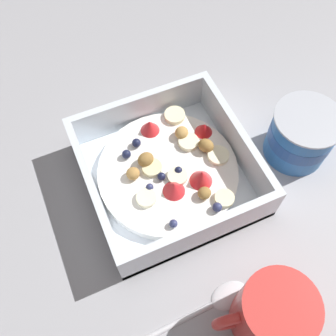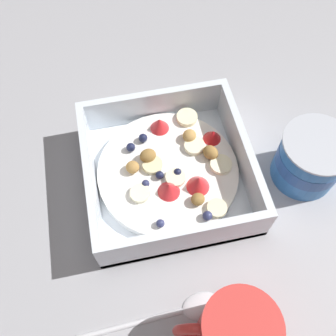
# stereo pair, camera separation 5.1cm
# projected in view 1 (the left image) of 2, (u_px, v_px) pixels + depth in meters

# --- Properties ---
(ground_plane) EXTENTS (2.40, 2.40, 0.00)m
(ground_plane) POSITION_uv_depth(u_px,v_px,m) (157.00, 176.00, 0.54)
(ground_plane) COLOR #9E9EA3
(fruit_bowl) EXTENTS (0.22, 0.22, 0.06)m
(fruit_bowl) POSITION_uv_depth(u_px,v_px,m) (169.00, 171.00, 0.52)
(fruit_bowl) COLOR white
(fruit_bowl) RESTS_ON ground
(spoon) EXTENTS (0.03, 0.17, 0.01)m
(spoon) POSITION_uv_depth(u_px,v_px,m) (210.00, 305.00, 0.45)
(spoon) COLOR silver
(spoon) RESTS_ON ground
(yogurt_cup) EXTENTS (0.09, 0.09, 0.08)m
(yogurt_cup) POSITION_uv_depth(u_px,v_px,m) (301.00, 135.00, 0.53)
(yogurt_cup) COLOR #3370B7
(yogurt_cup) RESTS_ON ground
(coffee_mug) EXTENTS (0.08, 0.11, 0.09)m
(coffee_mug) POSITION_uv_depth(u_px,v_px,m) (270.00, 314.00, 0.41)
(coffee_mug) COLOR red
(coffee_mug) RESTS_ON ground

